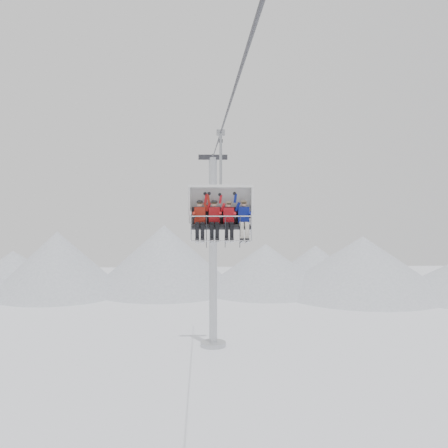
{
  "coord_description": "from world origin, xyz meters",
  "views": [
    {
      "loc": [
        -0.59,
        -16.95,
        11.45
      ],
      "look_at": [
        0.0,
        0.0,
        10.24
      ],
      "focal_mm": 45.0,
      "sensor_mm": 36.0,
      "label": 1
    }
  ],
  "objects_px": {
    "skier_center_right": "(229,219)",
    "skier_far_right": "(244,219)",
    "chairlift_carrier": "(221,206)",
    "lift_tower_right": "(213,265)",
    "skier_far_left": "(200,219)",
    "skier_center_left": "(214,219)"
  },
  "relations": [
    {
      "from": "lift_tower_right",
      "to": "skier_center_right",
      "type": "distance_m",
      "value": 19.27
    },
    {
      "from": "lift_tower_right",
      "to": "chairlift_carrier",
      "type": "relative_size",
      "value": 3.38
    },
    {
      "from": "skier_far_left",
      "to": "skier_center_right",
      "type": "distance_m",
      "value": 1.04
    },
    {
      "from": "chairlift_carrier",
      "to": "skier_center_right",
      "type": "bearing_deg",
      "value": -47.14
    },
    {
      "from": "skier_center_right",
      "to": "skier_far_right",
      "type": "relative_size",
      "value": 1.0
    },
    {
      "from": "skier_far_right",
      "to": "chairlift_carrier",
      "type": "bearing_deg",
      "value": 159.91
    },
    {
      "from": "skier_center_right",
      "to": "lift_tower_right",
      "type": "bearing_deg",
      "value": 90.87
    },
    {
      "from": "skier_far_right",
      "to": "skier_center_left",
      "type": "bearing_deg",
      "value": 180.0
    },
    {
      "from": "chairlift_carrier",
      "to": "skier_center_left",
      "type": "height_order",
      "value": "chairlift_carrier"
    },
    {
      "from": "skier_far_left",
      "to": "skier_far_right",
      "type": "height_order",
      "value": "same"
    },
    {
      "from": "lift_tower_right",
      "to": "skier_far_right",
      "type": "relative_size",
      "value": 7.99
    },
    {
      "from": "skier_far_left",
      "to": "skier_far_right",
      "type": "distance_m",
      "value": 1.59
    },
    {
      "from": "lift_tower_right",
      "to": "skier_far_right",
      "type": "bearing_deg",
      "value": -87.46
    },
    {
      "from": "skier_center_right",
      "to": "skier_far_right",
      "type": "xyz_separation_m",
      "value": [
        0.55,
        0.0,
        0.01
      ]
    },
    {
      "from": "lift_tower_right",
      "to": "skier_far_right",
      "type": "height_order",
      "value": "lift_tower_right"
    },
    {
      "from": "lift_tower_right",
      "to": "chairlift_carrier",
      "type": "height_order",
      "value": "lift_tower_right"
    },
    {
      "from": "skier_far_left",
      "to": "skier_far_right",
      "type": "relative_size",
      "value": 1.0
    },
    {
      "from": "skier_far_left",
      "to": "lift_tower_right",
      "type": "bearing_deg",
      "value": 87.68
    },
    {
      "from": "skier_center_left",
      "to": "skier_far_right",
      "type": "height_order",
      "value": "same"
    },
    {
      "from": "skier_far_right",
      "to": "skier_center_right",
      "type": "bearing_deg",
      "value": -179.61
    },
    {
      "from": "skier_far_right",
      "to": "lift_tower_right",
      "type": "bearing_deg",
      "value": 92.54
    },
    {
      "from": "chairlift_carrier",
      "to": "skier_far_right",
      "type": "xyz_separation_m",
      "value": [
        0.83,
        -0.3,
        -0.46
      ]
    }
  ]
}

